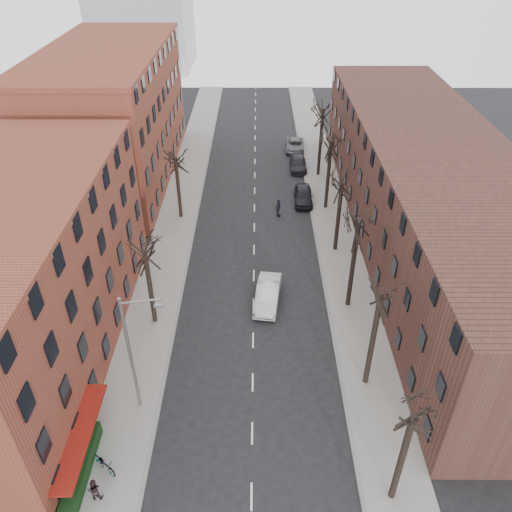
{
  "coord_description": "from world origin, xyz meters",
  "views": [
    {
      "loc": [
        0.28,
        -10.79,
        26.3
      ],
      "look_at": [
        0.2,
        21.23,
        4.0
      ],
      "focal_mm": 35.0,
      "sensor_mm": 36.0,
      "label": 1
    }
  ],
  "objects_px": {
    "parked_car_near": "(303,195)",
    "parked_car_mid": "(298,164)",
    "silver_sedan": "(268,294)",
    "bicycle": "(105,464)"
  },
  "relations": [
    {
      "from": "parked_car_mid",
      "to": "bicycle",
      "type": "bearing_deg",
      "value": -107.82
    },
    {
      "from": "silver_sedan",
      "to": "bicycle",
      "type": "distance_m",
      "value": 17.59
    },
    {
      "from": "parked_car_near",
      "to": "bicycle",
      "type": "relative_size",
      "value": 2.58
    },
    {
      "from": "parked_car_near",
      "to": "parked_car_mid",
      "type": "distance_m",
      "value": 8.48
    },
    {
      "from": "silver_sedan",
      "to": "bicycle",
      "type": "height_order",
      "value": "silver_sedan"
    },
    {
      "from": "parked_car_near",
      "to": "parked_car_mid",
      "type": "height_order",
      "value": "parked_car_near"
    },
    {
      "from": "parked_car_mid",
      "to": "bicycle",
      "type": "height_order",
      "value": "parked_car_mid"
    },
    {
      "from": "silver_sedan",
      "to": "parked_car_mid",
      "type": "xyz_separation_m",
      "value": [
        4.15,
        25.43,
        -0.14
      ]
    },
    {
      "from": "silver_sedan",
      "to": "bicycle",
      "type": "bearing_deg",
      "value": -115.23
    },
    {
      "from": "parked_car_near",
      "to": "bicycle",
      "type": "bearing_deg",
      "value": -111.48
    }
  ]
}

